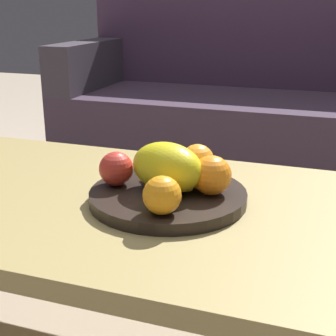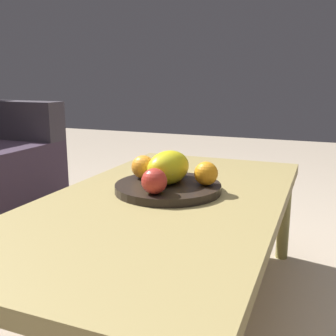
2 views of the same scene
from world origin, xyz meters
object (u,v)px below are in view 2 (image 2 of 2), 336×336
object	(u,v)px
coffee_table	(165,209)
fruit_bowl	(168,188)
melon_large_front	(168,168)
orange_right	(206,174)
banana_bunch	(161,175)
apple_front	(154,181)
orange_front	(175,165)
orange_left	(143,167)

from	to	relation	value
coffee_table	fruit_bowl	size ratio (longest dim) A/B	3.81
melon_large_front	orange_right	world-z (taller)	melon_large_front
coffee_table	fruit_bowl	bearing A→B (deg)	12.92
melon_large_front	banana_bunch	distance (m)	0.04
apple_front	orange_right	bearing A→B (deg)	-37.13
melon_large_front	banana_bunch	size ratio (longest dim) A/B	0.94
orange_right	apple_front	bearing A→B (deg)	142.87
apple_front	banana_bunch	size ratio (longest dim) A/B	0.43
coffee_table	orange_right	distance (m)	0.17
melon_large_front	orange_right	size ratio (longest dim) A/B	2.20
fruit_bowl	orange_front	bearing A→B (deg)	7.62
fruit_bowl	orange_front	size ratio (longest dim) A/B	4.05
coffee_table	banana_bunch	bearing A→B (deg)	31.82
coffee_table	orange_front	xyz separation A→B (m)	(0.15, 0.02, 0.11)
orange_left	fruit_bowl	bearing A→B (deg)	-108.64
orange_right	melon_large_front	bearing A→B (deg)	104.66
melon_large_front	orange_front	bearing A→B (deg)	8.69
orange_right	banana_bunch	distance (m)	0.14
orange_front	fruit_bowl	bearing A→B (deg)	-172.38
orange_left	orange_right	world-z (taller)	orange_left
orange_left	apple_front	world-z (taller)	orange_left
fruit_bowl	coffee_table	bearing A→B (deg)	-167.08
melon_large_front	banana_bunch	world-z (taller)	melon_large_front
orange_right	banana_bunch	bearing A→B (deg)	101.20
orange_front	melon_large_front	bearing A→B (deg)	-171.31
fruit_bowl	banana_bunch	distance (m)	0.04
coffee_table	orange_front	size ratio (longest dim) A/B	15.45
banana_bunch	orange_left	bearing A→B (deg)	67.31
orange_left	banana_bunch	world-z (taller)	orange_left
apple_front	banana_bunch	bearing A→B (deg)	13.09
fruit_bowl	orange_right	xyz separation A→B (m)	(0.03, -0.11, 0.05)
orange_right	banana_bunch	size ratio (longest dim) A/B	0.43
melon_large_front	orange_front	size ratio (longest dim) A/B	1.98
melon_large_front	orange_left	distance (m)	0.11
melon_large_front	apple_front	xyz separation A→B (m)	(-0.11, -0.00, -0.02)
orange_front	orange_right	size ratio (longest dim) A/B	1.12
orange_right	apple_front	size ratio (longest dim) A/B	0.99
melon_large_front	banana_bunch	bearing A→B (deg)	84.66
banana_bunch	coffee_table	bearing A→B (deg)	-148.18
fruit_bowl	banana_bunch	size ratio (longest dim) A/B	1.92
orange_left	banana_bunch	distance (m)	0.09
melon_large_front	banana_bunch	xyz separation A→B (m)	(0.00, 0.02, -0.03)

